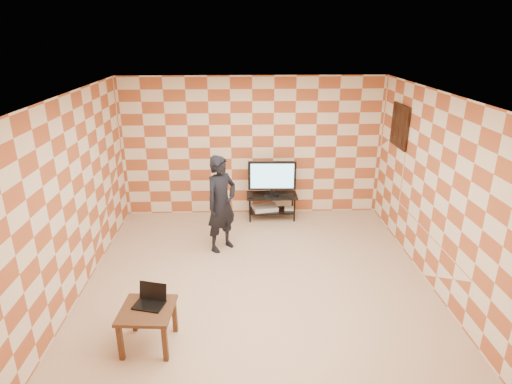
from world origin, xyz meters
TOP-DOWN VIEW (x-y plane):
  - floor at (0.00, 0.00)m, footprint 5.00×5.00m
  - wall_back at (0.00, 2.50)m, footprint 5.00×0.02m
  - wall_front at (0.00, -2.50)m, footprint 5.00×0.02m
  - wall_left at (-2.50, 0.00)m, footprint 0.02×5.00m
  - wall_right at (2.50, 0.00)m, footprint 0.02×5.00m
  - ceiling at (0.00, 0.00)m, footprint 5.00×5.00m
  - wall_art at (2.47, 1.55)m, footprint 0.04×0.72m
  - tv_stand at (0.36, 2.16)m, footprint 0.97×0.44m
  - tv at (0.36, 2.16)m, footprint 0.91×0.18m
  - dvd_player at (0.24, 2.19)m, footprint 0.51×0.41m
  - game_console at (0.72, 2.18)m, footprint 0.22×0.17m
  - side_table at (-1.32, -1.39)m, footprint 0.64×0.64m
  - laptop at (-1.29, -1.28)m, footprint 0.39×0.35m
  - person at (-0.55, 0.96)m, footprint 0.70×0.69m

SIDE VIEW (x-z plane):
  - floor at x=0.00m, z-range 0.00..0.00m
  - game_console at x=0.72m, z-range 0.17..0.22m
  - dvd_player at x=0.24m, z-range 0.17..0.25m
  - tv_stand at x=0.36m, z-range 0.12..0.62m
  - side_table at x=-1.32m, z-range 0.16..0.66m
  - laptop at x=-1.29m, z-range 0.44..0.66m
  - person at x=-0.55m, z-range 0.00..1.62m
  - tv at x=0.36m, z-range 0.54..1.20m
  - wall_back at x=0.00m, z-range 0.00..2.70m
  - wall_front at x=0.00m, z-range 0.00..2.70m
  - wall_left at x=-2.50m, z-range 0.00..2.70m
  - wall_right at x=2.50m, z-range 0.00..2.70m
  - wall_art at x=2.47m, z-range 1.59..2.31m
  - ceiling at x=0.00m, z-range 2.69..2.71m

